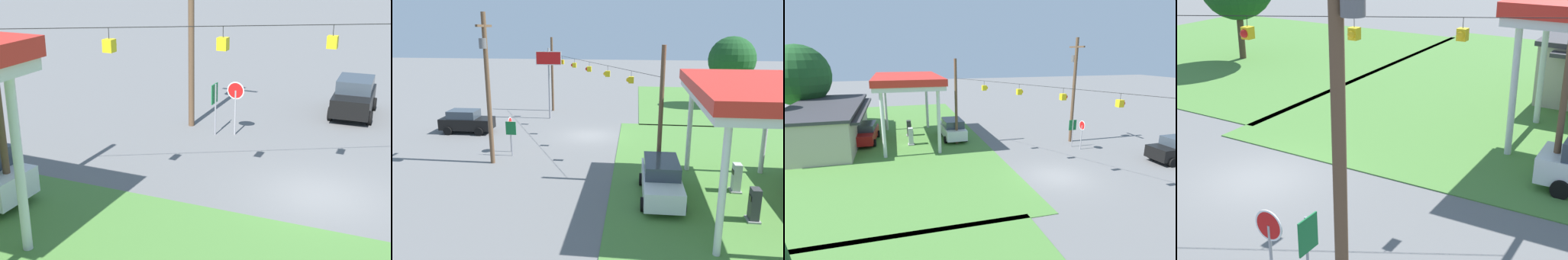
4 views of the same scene
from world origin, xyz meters
TOP-DOWN VIEW (x-y plane):
  - ground_plane at (0.00, 0.00)m, footprint 160.00×160.00m
  - grass_verge_opposite_corner at (-16.00, 16.00)m, footprint 24.00×24.00m
  - gas_station_canopy at (11.61, 9.02)m, footprint 10.57×5.70m
  - fuel_pump_near at (10.00, 9.02)m, footprint 0.71×0.56m
  - fuel_pump_far at (13.21, 9.02)m, footprint 0.71×0.56m
  - car_at_pumps_front at (11.17, 5.05)m, footprint 5.05×2.16m
  - car_on_crossroad at (0.30, -10.24)m, footprint 2.19×4.27m
  - stop_sign_roadside at (4.86, -4.92)m, footprint 0.80×0.08m
  - stop_sign_overhead at (-5.61, -4.51)m, footprint 0.22×2.41m
  - route_sign at (5.73, -4.57)m, footprint 0.10×0.70m
  - utility_pole_main at (7.28, -5.38)m, footprint 2.20×0.44m
  - signal_span_gantry at (-0.00, -0.02)m, footprint 18.79×10.24m
  - tree_west_verge at (-13.84, 13.84)m, footprint 4.99×4.99m

SIDE VIEW (x-z plane):
  - ground_plane at x=0.00m, z-range 0.00..0.00m
  - grass_verge_opposite_corner at x=-16.00m, z-range 0.00..0.04m
  - fuel_pump_near at x=10.00m, z-range -0.04..1.54m
  - fuel_pump_far at x=13.21m, z-range -0.04..1.54m
  - car_on_crossroad at x=0.30m, z-range 0.03..1.93m
  - car_at_pumps_front at x=11.17m, z-range 0.03..1.97m
  - route_sign at x=5.73m, z-range 0.51..2.91m
  - stop_sign_roadside at x=4.86m, z-range 0.56..3.06m
  - signal_span_gantry at x=0.00m, z-range 0.43..8.03m
  - stop_sign_overhead at x=-5.61m, z-range 1.51..8.20m
  - tree_west_verge at x=-13.84m, z-range 1.32..8.99m
  - utility_pole_main at x=7.28m, z-range 0.56..9.91m
  - gas_station_canopy at x=11.61m, z-range 2.51..8.61m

